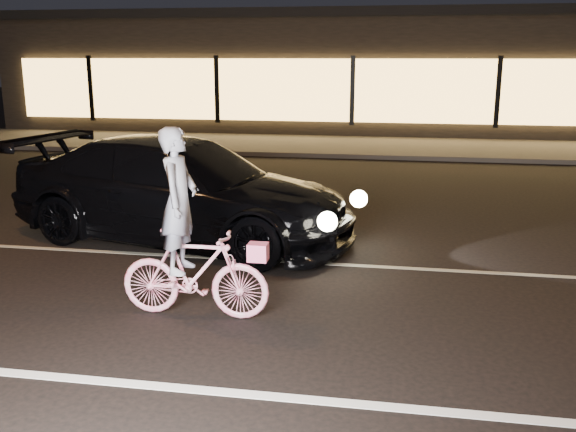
# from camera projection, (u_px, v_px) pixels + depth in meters

# --- Properties ---
(ground) EXTENTS (90.00, 90.00, 0.00)m
(ground) POSITION_uv_depth(u_px,v_px,m) (244.00, 320.00, 6.80)
(ground) COLOR black
(ground) RESTS_ON ground
(lane_stripe_near) EXTENTS (60.00, 0.12, 0.01)m
(lane_stripe_near) POSITION_uv_depth(u_px,v_px,m) (201.00, 390.00, 5.36)
(lane_stripe_near) COLOR silver
(lane_stripe_near) RESTS_ON ground
(lane_stripe_far) EXTENTS (60.00, 0.10, 0.01)m
(lane_stripe_far) POSITION_uv_depth(u_px,v_px,m) (279.00, 261.00, 8.71)
(lane_stripe_far) COLOR gray
(lane_stripe_far) RESTS_ON ground
(sidewalk) EXTENTS (30.00, 4.00, 0.12)m
(sidewalk) POSITION_uv_depth(u_px,v_px,m) (347.00, 146.00, 19.20)
(sidewalk) COLOR #383533
(sidewalk) RESTS_ON ground
(storefront) EXTENTS (25.40, 8.42, 4.20)m
(storefront) POSITION_uv_depth(u_px,v_px,m) (361.00, 70.00, 24.39)
(storefront) COLOR black
(storefront) RESTS_ON ground
(cyclist) EXTENTS (1.61, 0.56, 2.03)m
(cyclist) POSITION_uv_depth(u_px,v_px,m) (190.00, 252.00, 6.72)
(cyclist) COLOR #FF3D6F
(cyclist) RESTS_ON ground
(sedan) EXTENTS (5.61, 3.23, 1.53)m
(sedan) POSITION_uv_depth(u_px,v_px,m) (182.00, 190.00, 9.56)
(sedan) COLOR black
(sedan) RESTS_ON ground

